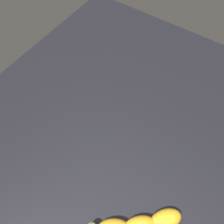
# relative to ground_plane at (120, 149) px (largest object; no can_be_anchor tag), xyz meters

# --- Properties ---
(ground_plane) EXTENTS (0.88, 0.77, 0.04)m
(ground_plane) POSITION_rel_ground_plane_xyz_m (0.00, 0.00, 0.00)
(ground_plane) COLOR black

